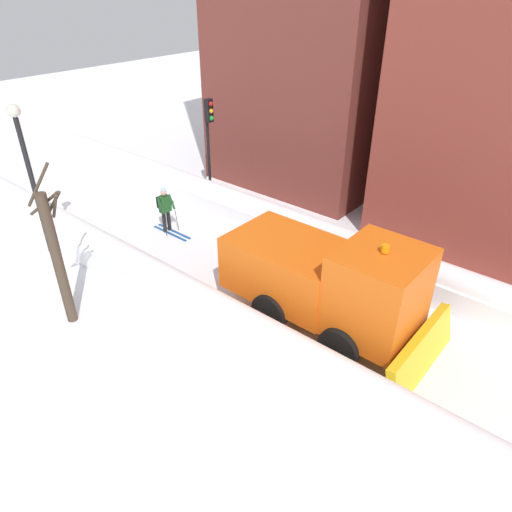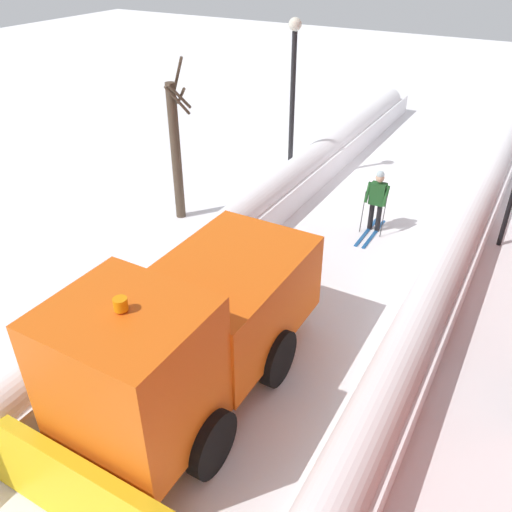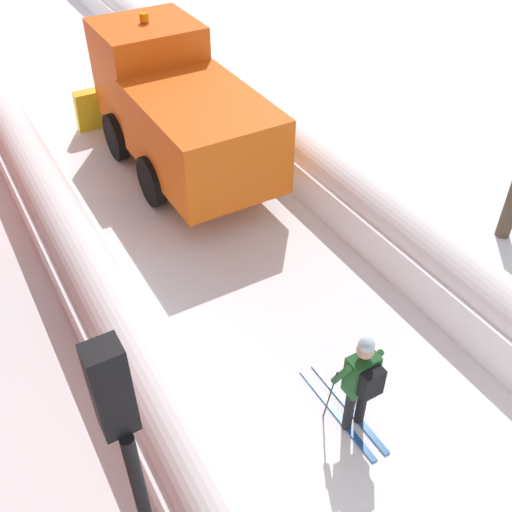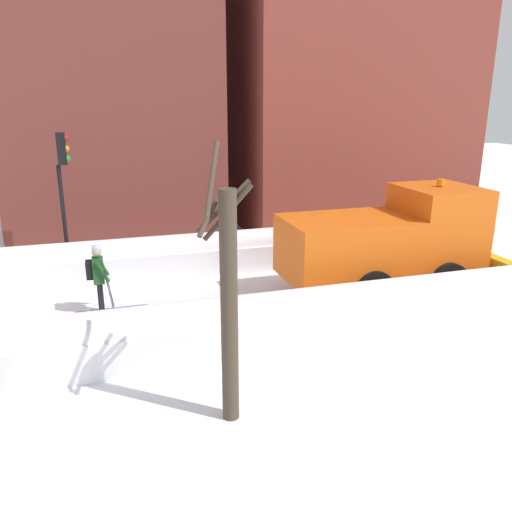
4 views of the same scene
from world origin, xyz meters
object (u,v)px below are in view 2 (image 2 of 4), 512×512
at_px(skier, 377,198).
at_px(plow_truck, 188,334).
at_px(street_lamp, 293,82).
at_px(bare_tree_near, 176,149).

bearing_deg(skier, plow_truck, 84.00).
distance_m(skier, street_lamp, 4.78).
bearing_deg(bare_tree_near, plow_truck, 128.21).
height_order(skier, bare_tree_near, bare_tree_near).
xyz_separation_m(skier, street_lamp, (3.69, -2.03, 2.26)).
distance_m(skier, bare_tree_near, 5.77).
relative_size(skier, bare_tree_near, 0.39).
xyz_separation_m(plow_truck, street_lamp, (2.88, -9.74, 1.78)).
bearing_deg(plow_truck, bare_tree_near, -51.79).
xyz_separation_m(skier, bare_tree_near, (5.28, 2.03, 1.11)).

